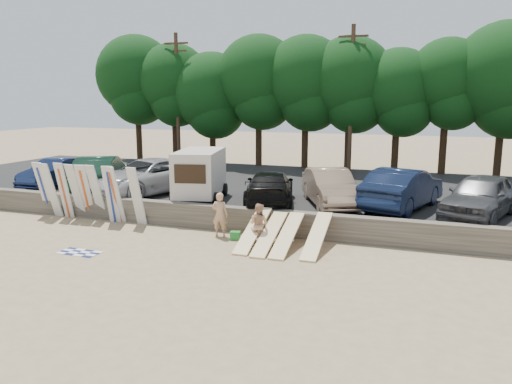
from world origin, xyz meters
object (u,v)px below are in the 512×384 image
car_4 (330,187)px  car_5 (402,188)px  car_3 (270,187)px  car_6 (480,196)px  beachgoer_a (220,215)px  box_trailer (200,172)px  beachgoer_b (259,224)px  cooler (235,236)px  car_2 (148,176)px  car_1 (101,173)px  car_0 (55,172)px

car_4 → car_5: (3.03, 0.31, 0.08)m
car_3 → car_6: 8.60m
beachgoer_a → car_4: bearing=-137.0°
box_trailer → beachgoer_b: (4.15, -3.68, -1.21)m
box_trailer → car_6: size_ratio=0.78×
box_trailer → cooler: bearing=-60.1°
car_2 → box_trailer: bearing=8.1°
box_trailer → beachgoer_a: 4.05m
box_trailer → car_3: (3.28, 0.28, -0.56)m
box_trailer → car_1: (-5.98, 0.73, -0.41)m
car_3 → car_5: car_5 is taller
car_0 → beachgoer_a: (11.34, -3.94, -0.55)m
car_3 → car_4: bearing=178.4°
car_0 → cooler: (12.06, -4.15, -1.27)m
car_1 → car_2: (2.83, -0.08, -0.03)m
car_2 → car_4: bearing=21.4°
car_6 → cooler: 9.73m
car_2 → cooler: 7.52m
car_6 → cooler: bearing=-136.4°
car_2 → car_6: bearing=19.4°
car_3 → car_4: 2.67m
car_3 → car_6: bearing=166.6°
car_6 → car_3: bearing=-158.3°
car_1 → car_2: size_ratio=0.87×
car_6 → beachgoer_a: (-9.53, -3.69, -0.68)m
car_2 → car_4: (9.03, 0.27, -0.06)m
beachgoer_b → cooler: beachgoer_b is taller
beachgoer_a → cooler: size_ratio=4.63×
car_0 → car_2: bearing=-3.9°
car_5 → car_6: size_ratio=1.06×
box_trailer → car_5: (8.91, 1.22, -0.42)m
car_2 → beachgoer_a: 6.70m
beachgoer_a → cooler: (0.72, -0.21, -0.72)m
car_1 → car_6: (17.87, -0.15, -0.02)m
car_4 → cooler: size_ratio=12.66×
car_0 → beachgoer_a: bearing=-21.2°
car_0 → car_6: size_ratio=0.87×
car_0 → cooler: size_ratio=11.59×
box_trailer → cooler: (3.08, -3.32, -1.83)m
car_1 → beachgoer_b: size_ratio=3.40×
car_4 → beachgoer_b: (-1.73, -4.60, -0.71)m
car_3 → beachgoer_b: size_ratio=3.23×
car_5 → cooler: (-5.83, -4.54, -1.42)m
box_trailer → car_4: size_ratio=0.82×
car_2 → car_4: car_2 is taller
car_6 → car_5: bearing=-172.4°
car_1 → car_4: (11.86, 0.19, -0.09)m
car_1 → cooler: (9.06, -4.05, -1.42)m
car_2 → car_5: car_5 is taller
car_3 → car_4: (2.59, 0.64, 0.06)m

